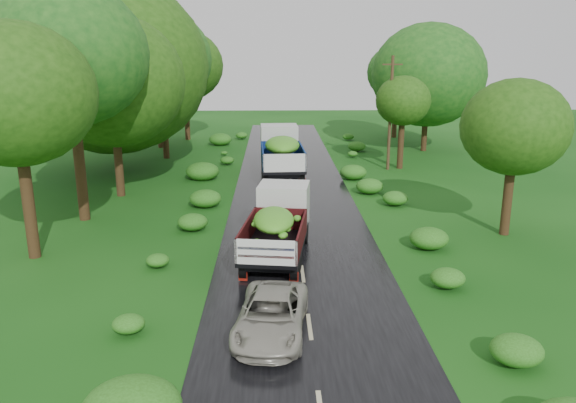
{
  "coord_description": "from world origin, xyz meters",
  "views": [
    {
      "loc": [
        -1.01,
        -14.86,
        7.87
      ],
      "look_at": [
        -0.43,
        7.77,
        1.7
      ],
      "focal_mm": 35.0,
      "sensor_mm": 36.0,
      "label": 1
    }
  ],
  "objects_px": {
    "truck_near": "(278,222)",
    "truck_far": "(281,150)",
    "utility_pole": "(390,112)",
    "car": "(271,315)"
  },
  "relations": [
    {
      "from": "truck_far",
      "to": "car",
      "type": "xyz_separation_m",
      "value": [
        -0.55,
        -20.85,
        -1.08
      ]
    },
    {
      "from": "truck_near",
      "to": "truck_far",
      "type": "xyz_separation_m",
      "value": [
        0.3,
        14.56,
        0.27
      ]
    },
    {
      "from": "car",
      "to": "utility_pole",
      "type": "relative_size",
      "value": 0.55
    },
    {
      "from": "truck_near",
      "to": "truck_far",
      "type": "height_order",
      "value": "truck_far"
    },
    {
      "from": "truck_near",
      "to": "car",
      "type": "relative_size",
      "value": 1.49
    },
    {
      "from": "truck_near",
      "to": "utility_pole",
      "type": "xyz_separation_m",
      "value": [
        7.53,
        16.17,
        2.44
      ]
    },
    {
      "from": "truck_near",
      "to": "utility_pole",
      "type": "relative_size",
      "value": 0.82
    },
    {
      "from": "car",
      "to": "utility_pole",
      "type": "height_order",
      "value": "utility_pole"
    },
    {
      "from": "truck_far",
      "to": "car",
      "type": "height_order",
      "value": "truck_far"
    },
    {
      "from": "car",
      "to": "utility_pole",
      "type": "xyz_separation_m",
      "value": [
        7.79,
        22.46,
        3.25
      ]
    }
  ]
}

